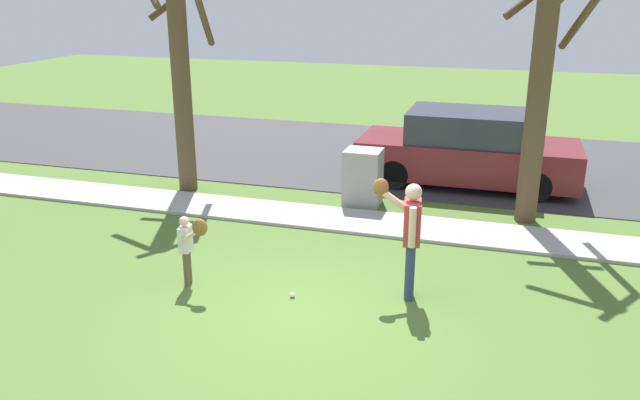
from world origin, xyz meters
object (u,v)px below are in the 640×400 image
at_px(baseball, 292,295).
at_px(parked_suv_maroon, 468,150).
at_px(street_tree_near, 542,62).
at_px(person_adult, 409,228).
at_px(person_child, 189,241).
at_px(street_tree_far, 179,55).
at_px(utility_cabinet, 363,178).

relative_size(baseball, parked_suv_maroon, 0.02).
height_order(baseball, parked_suv_maroon, parked_suv_maroon).
height_order(baseball, street_tree_near, street_tree_near).
xyz_separation_m(person_adult, baseball, (-1.54, -0.50, -1.00)).
bearing_deg(person_child, street_tree_far, 109.30).
bearing_deg(street_tree_near, utility_cabinet, -179.87).
relative_size(person_adult, utility_cabinet, 1.48).
xyz_separation_m(street_tree_far, parked_suv_maroon, (5.74, 2.12, -2.07)).
relative_size(person_adult, parked_suv_maroon, 0.36).
distance_m(person_adult, street_tree_near, 4.49).
distance_m(utility_cabinet, street_tree_near, 3.95).
bearing_deg(person_child, parked_suv_maroon, 51.97).
relative_size(street_tree_near, street_tree_far, 1.03).
relative_size(street_tree_near, parked_suv_maroon, 1.18).
xyz_separation_m(person_adult, street_tree_near, (1.64, 3.72, 1.91)).
relative_size(baseball, utility_cabinet, 0.06).
xyz_separation_m(person_child, street_tree_far, (-2.28, 4.18, 2.15)).
bearing_deg(person_adult, utility_cabinet, -77.17).
relative_size(utility_cabinet, street_tree_far, 0.21).
bearing_deg(parked_suv_maroon, baseball, -106.91).
bearing_deg(street_tree_far, person_child, -61.38).
distance_m(person_child, street_tree_near, 6.76).
bearing_deg(baseball, person_adult, 18.10).
xyz_separation_m(utility_cabinet, street_tree_near, (3.15, 0.01, 2.38)).
bearing_deg(street_tree_near, person_adult, -113.75).
height_order(utility_cabinet, street_tree_near, street_tree_near).
bearing_deg(person_child, baseball, -7.15).
bearing_deg(utility_cabinet, street_tree_far, -178.61).
relative_size(utility_cabinet, parked_suv_maroon, 0.24).
bearing_deg(parked_suv_maroon, person_child, -118.70).
relative_size(person_child, baseball, 14.93).
bearing_deg(person_adult, street_tree_far, -43.29).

